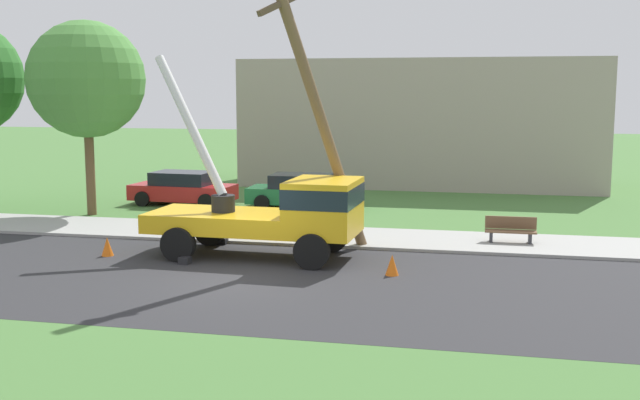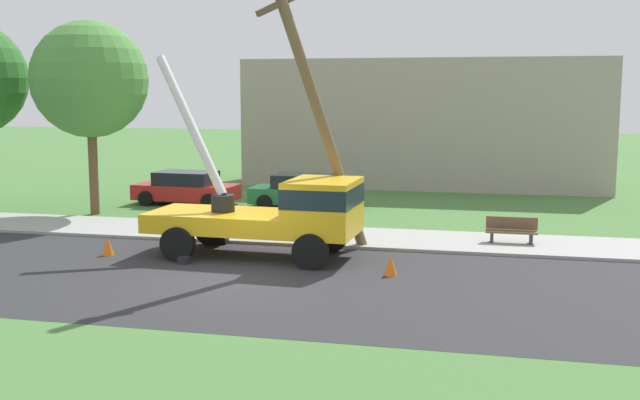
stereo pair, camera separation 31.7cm
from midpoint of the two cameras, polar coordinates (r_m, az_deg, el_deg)
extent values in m
plane|color=#477538|center=(31.59, 1.15, -0.72)|extent=(120.00, 120.00, 0.00)
cube|color=#2B2B2D|center=(20.23, -5.95, -5.86)|extent=(80.00, 8.81, 0.01)
cube|color=#9E9E99|center=(25.90, -1.57, -2.60)|extent=(80.00, 3.33, 0.10)
cube|color=gold|center=(23.08, -6.85, -1.53)|extent=(4.38, 2.54, 0.55)
cube|color=gold|center=(22.04, 0.64, -0.55)|extent=(1.98, 2.46, 1.60)
cube|color=#19232D|center=(21.99, 0.64, 0.36)|extent=(2.00, 2.48, 0.56)
cylinder|color=black|center=(22.99, -6.82, -0.24)|extent=(0.70, 0.70, 0.50)
cylinder|color=silver|center=(23.86, -9.20, 5.56)|extent=(2.85, 1.74, 4.26)
cube|color=black|center=(22.18, -9.64, -4.42)|extent=(0.31, 0.31, 0.20)
cube|color=black|center=(24.79, -6.85, -3.03)|extent=(0.31, 0.31, 0.20)
cylinder|color=black|center=(21.10, -0.29, -3.85)|extent=(1.00, 0.30, 1.00)
cylinder|color=black|center=(23.38, 1.26, -2.66)|extent=(1.00, 0.30, 1.00)
cylinder|color=black|center=(22.45, -10.12, -3.24)|extent=(1.00, 0.30, 1.00)
cylinder|color=black|center=(24.60, -7.76, -2.18)|extent=(1.00, 0.30, 1.00)
cylinder|color=brown|center=(22.52, 0.39, 6.24)|extent=(2.56, 3.29, 8.39)
cube|color=brown|center=(21.78, -2.40, 14.44)|extent=(1.15, 1.47, 0.86)
cone|color=orange|center=(20.56, 5.69, -4.84)|extent=(0.36, 0.36, 0.56)
cone|color=orange|center=(23.74, -15.11, -3.32)|extent=(0.36, 0.36, 0.56)
cube|color=#B21E1E|center=(33.42, -9.63, 0.61)|extent=(4.49, 2.04, 0.65)
cube|color=black|center=(33.34, -9.65, 1.63)|extent=(2.55, 1.79, 0.55)
cylinder|color=black|center=(32.03, -7.98, -0.10)|extent=(0.64, 0.22, 0.64)
cylinder|color=black|center=(33.66, -6.73, 0.33)|extent=(0.64, 0.22, 0.64)
cylinder|color=black|center=(33.32, -12.54, 0.11)|extent=(0.64, 0.22, 0.64)
cylinder|color=black|center=(34.89, -11.12, 0.51)|extent=(0.64, 0.22, 0.64)
cube|color=#1E6638|center=(31.90, -0.89, 0.36)|extent=(4.42, 1.85, 0.65)
cube|color=black|center=(31.83, -0.90, 1.43)|extent=(2.48, 1.68, 0.55)
cylinder|color=black|center=(30.76, 1.35, -0.36)|extent=(0.64, 0.22, 0.64)
cylinder|color=black|center=(32.51, 1.97, 0.10)|extent=(0.64, 0.22, 0.64)
cylinder|color=black|center=(31.44, -3.85, -0.19)|extent=(0.64, 0.22, 0.64)
cylinder|color=black|center=(33.16, -2.97, 0.25)|extent=(0.64, 0.22, 0.64)
cube|color=brown|center=(25.01, 14.38, -2.31)|extent=(1.60, 0.44, 0.06)
cube|color=brown|center=(25.17, 14.39, -1.67)|extent=(1.60, 0.06, 0.40)
cube|color=#333338|center=(25.04, 12.99, -2.78)|extent=(0.10, 0.40, 0.45)
cube|color=#333338|center=(25.08, 15.73, -2.86)|extent=(0.10, 0.40, 0.45)
cylinder|color=brown|center=(31.41, -16.24, 3.44)|extent=(0.36, 0.36, 4.94)
sphere|color=#4C8C3D|center=(31.32, -16.45, 8.59)|extent=(4.52, 4.52, 4.52)
cube|color=#A5998C|center=(40.18, 8.06, 5.70)|extent=(18.00, 6.00, 6.40)
camera|label=1|loc=(0.16, -89.61, 0.06)|focal=43.11mm
camera|label=2|loc=(0.16, 90.39, -0.06)|focal=43.11mm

